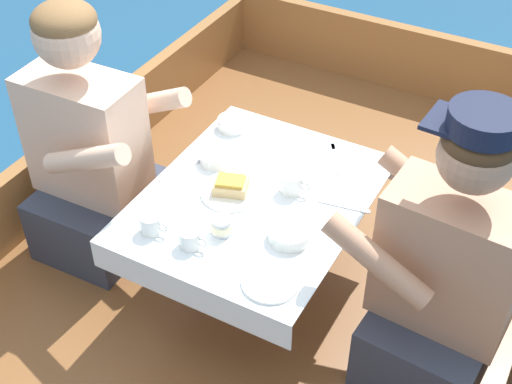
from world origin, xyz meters
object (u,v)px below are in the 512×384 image
at_px(person_port, 90,155).
at_px(person_starboard, 443,281).
at_px(coffee_cup_port, 190,238).
at_px(coffee_cup_starboard, 151,223).
at_px(tin_can, 222,226).
at_px(sandwich, 231,185).
at_px(coffee_cup_center, 292,182).

height_order(person_port, person_starboard, person_starboard).
relative_size(coffee_cup_port, coffee_cup_starboard, 0.98).
relative_size(person_starboard, coffee_cup_starboard, 10.25).
distance_m(person_starboard, tin_can, 0.68).
bearing_deg(coffee_cup_port, tin_can, 60.89).
bearing_deg(person_port, tin_can, -14.38).
xyz_separation_m(person_starboard, coffee_cup_starboard, (-0.84, -0.27, 0.07)).
height_order(sandwich, coffee_cup_center, coffee_cup_center).
xyz_separation_m(coffee_cup_port, tin_can, (0.05, 0.09, -0.00)).
xyz_separation_m(sandwich, coffee_cup_center, (0.17, 0.10, 0.00)).
bearing_deg(coffee_cup_center, coffee_cup_starboard, -127.76).
xyz_separation_m(person_port, coffee_cup_starboard, (0.44, -0.24, 0.06)).
bearing_deg(coffee_cup_center, person_starboard, -11.31).
distance_m(person_port, coffee_cup_center, 0.75).
relative_size(sandwich, coffee_cup_starboard, 1.32).
height_order(coffee_cup_starboard, tin_can, coffee_cup_starboard).
distance_m(person_port, coffee_cup_starboard, 0.50).
distance_m(person_port, tin_can, 0.65).
bearing_deg(person_port, person_starboard, -0.37).
height_order(person_port, sandwich, person_port).
bearing_deg(coffee_cup_center, tin_can, -109.67).
height_order(coffee_cup_center, tin_can, coffee_cup_center).
distance_m(coffee_cup_port, tin_can, 0.11).
relative_size(sandwich, tin_can, 1.91).
distance_m(sandwich, coffee_cup_port, 0.27).
bearing_deg(person_port, sandwich, 1.72).
relative_size(person_port, coffee_cup_center, 9.58).
bearing_deg(coffee_cup_center, person_port, -169.37).
distance_m(sandwich, tin_can, 0.19).
distance_m(sandwich, coffee_cup_starboard, 0.30).
relative_size(coffee_cup_center, tin_can, 1.54).
relative_size(person_port, tin_can, 14.75).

